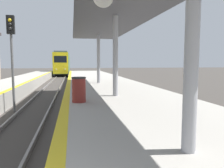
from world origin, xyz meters
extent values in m
cube|color=black|center=(0.00, 48.58, 0.28)|extent=(2.24, 21.06, 0.55)
cube|color=#477247|center=(0.00, 48.58, 2.42)|extent=(2.63, 23.40, 3.74)
cube|color=yellow|center=(0.00, 36.96, 2.42)|extent=(2.58, 0.16, 3.66)
cube|color=black|center=(0.00, 36.90, 3.07)|extent=(2.11, 0.06, 1.12)
cube|color=#59595E|center=(0.00, 48.58, 4.41)|extent=(2.24, 22.23, 0.24)
sphere|color=white|center=(-0.72, 36.90, 1.39)|extent=(0.18, 0.18, 0.18)
sphere|color=white|center=(0.72, 36.90, 1.39)|extent=(0.18, 0.18, 0.18)
cylinder|color=#595959|center=(-1.01, 10.49, 1.96)|extent=(0.12, 0.12, 3.92)
cube|color=black|center=(-1.01, 10.49, 4.37)|extent=(0.36, 0.20, 0.90)
sphere|color=yellow|center=(-1.01, 10.36, 4.57)|extent=(0.16, 0.16, 0.16)
sphere|color=black|center=(-1.01, 10.36, 4.37)|extent=(0.16, 0.16, 0.16)
sphere|color=black|center=(-1.01, 10.36, 4.16)|extent=(0.16, 0.16, 0.16)
cylinder|color=#99999E|center=(3.90, 2.22, 2.80)|extent=(0.24, 0.24, 3.65)
cylinder|color=#99999E|center=(3.90, 8.75, 2.80)|extent=(0.24, 0.24, 3.65)
cylinder|color=#99999E|center=(3.90, 15.28, 2.80)|extent=(0.24, 0.24, 3.65)
cube|color=#3F3F44|center=(3.90, 8.75, 4.72)|extent=(3.72, 19.59, 0.20)
cylinder|color=maroon|center=(2.17, 7.38, 1.44)|extent=(0.53, 0.53, 0.93)
cylinder|color=#262626|center=(2.17, 7.38, 1.93)|extent=(0.56, 0.56, 0.06)
camera|label=1|loc=(1.92, -1.16, 2.52)|focal=35.00mm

